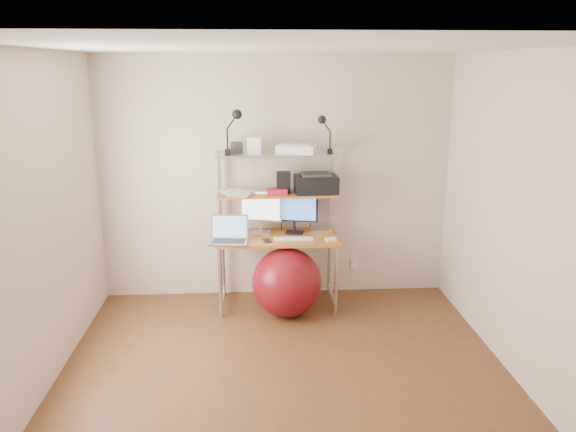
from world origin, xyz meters
name	(u,v)px	position (x,y,z in m)	size (l,w,h in m)	color
room	(285,227)	(0.00, 0.00, 1.25)	(3.60, 3.60, 3.60)	brown
computer_desk	(277,214)	(0.00, 1.50, 0.96)	(1.20, 0.60, 1.57)	#C77426
wall_outlet	(355,264)	(0.85, 1.79, 0.30)	(0.08, 0.01, 0.12)	white
monitor_silver	(261,209)	(-0.16, 1.57, 0.99)	(0.42, 0.18, 0.47)	#B2B1B6
monitor_black	(294,210)	(0.18, 1.55, 0.98)	(0.47, 0.17, 0.48)	black
laptop	(229,236)	(-0.47, 1.30, 0.79)	(0.39, 0.33, 0.32)	#B4B4B9
keyboard	(293,239)	(0.15, 1.32, 0.75)	(0.38, 0.11, 0.01)	white
mouse	(331,239)	(0.51, 1.26, 0.75)	(0.10, 0.06, 0.03)	white
mac_mini	(321,230)	(0.45, 1.57, 0.76)	(0.20, 0.20, 0.04)	#B4B4B9
phone	(267,241)	(-0.11, 1.29, 0.74)	(0.07, 0.12, 0.01)	black
printer	(316,183)	(0.39, 1.56, 1.24)	(0.43, 0.31, 0.20)	black
nas_cube	(284,182)	(0.07, 1.59, 1.25)	(0.14, 0.14, 0.21)	black
red_box	(277,191)	(0.00, 1.52, 1.18)	(0.20, 0.13, 0.05)	red
scanner	(296,148)	(0.19, 1.55, 1.60)	(0.42, 0.33, 0.10)	white
box_white	(255,145)	(-0.21, 1.57, 1.63)	(0.13, 0.11, 0.16)	white
box_grey	(237,147)	(-0.39, 1.63, 1.60)	(0.10, 0.10, 0.10)	#313033
clip_lamp_left	(235,122)	(-0.39, 1.48, 1.86)	(0.17, 0.10, 0.43)	black
clip_lamp_right	(324,126)	(0.45, 1.50, 1.82)	(0.15, 0.08, 0.37)	black
exercise_ball	(287,282)	(0.08, 1.21, 0.34)	(0.68, 0.68, 0.68)	maroon
paper_stack	(237,192)	(-0.40, 1.57, 1.16)	(0.39, 0.41, 0.02)	white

